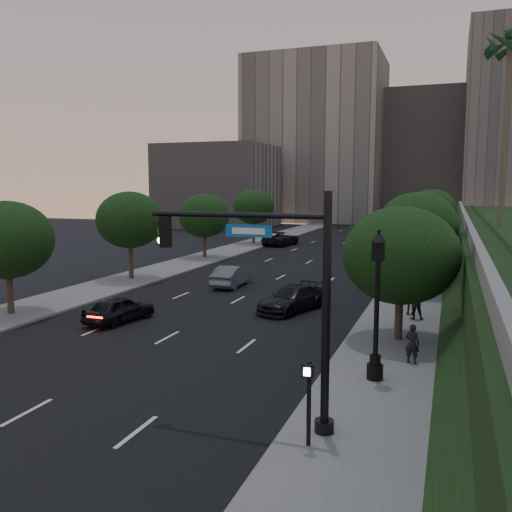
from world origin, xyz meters
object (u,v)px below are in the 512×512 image
at_px(sedan_mid_left, 232,276).
at_px(sedan_far_left, 281,239).
at_px(traffic_signal_mast, 288,308).
at_px(pedestrian_b, 415,302).
at_px(street_lamp, 377,312).
at_px(sedan_near_left, 119,309).
at_px(pedestrian_a, 412,343).
at_px(sedan_near_right, 292,299).
at_px(sedan_far_right, 361,249).
at_px(pedestrian_c, 411,299).

xyz_separation_m(sedan_mid_left, sedan_far_left, (-4.55, 26.55, 0.07)).
xyz_separation_m(traffic_signal_mast, pedestrian_b, (2.67, 14.58, -2.62)).
bearing_deg(street_lamp, traffic_signal_mast, -111.30).
xyz_separation_m(traffic_signal_mast, sedan_near_left, (-11.95, 9.25, -2.97)).
relative_size(sedan_mid_left, pedestrian_b, 2.52).
bearing_deg(pedestrian_a, traffic_signal_mast, 78.23).
height_order(traffic_signal_mast, street_lamp, traffic_signal_mast).
bearing_deg(pedestrian_b, sedan_mid_left, -35.55).
height_order(sedan_mid_left, sedan_near_right, sedan_mid_left).
bearing_deg(street_lamp, pedestrian_b, 85.39).
distance_m(traffic_signal_mast, pedestrian_a, 8.22).
distance_m(street_lamp, sedan_mid_left, 20.09).
distance_m(sedan_far_right, pedestrian_a, 33.61).
relative_size(street_lamp, pedestrian_c, 3.31).
relative_size(street_lamp, sedan_far_left, 0.95).
relative_size(sedan_far_left, pedestrian_c, 3.48).
bearing_deg(traffic_signal_mast, pedestrian_c, 81.20).
bearing_deg(sedan_near_left, sedan_far_right, -93.95).
xyz_separation_m(street_lamp, pedestrian_c, (0.52, 10.68, -1.64)).
relative_size(street_lamp, sedan_far_right, 1.28).
bearing_deg(pedestrian_c, street_lamp, 75.22).
distance_m(sedan_near_right, pedestrian_c, 6.58).
bearing_deg(street_lamp, sedan_near_right, 121.24).
relative_size(sedan_far_right, pedestrian_b, 2.44).
xyz_separation_m(sedan_mid_left, sedan_far_right, (6.16, 19.28, 0.00)).
relative_size(sedan_near_left, sedan_near_right, 0.83).
distance_m(traffic_signal_mast, sedan_mid_left, 23.30).
bearing_deg(sedan_far_left, sedan_far_right, 153.18).
xyz_separation_m(sedan_near_left, sedan_far_left, (-2.88, 38.01, 0.11)).
height_order(sedan_near_left, sedan_near_right, sedan_near_right).
distance_m(sedan_near_left, sedan_far_right, 31.72).
bearing_deg(sedan_near_right, sedan_far_right, 108.52).
relative_size(traffic_signal_mast, sedan_near_left, 1.69).
bearing_deg(pedestrian_c, sedan_mid_left, -34.29).
height_order(sedan_far_left, pedestrian_c, pedestrian_c).
distance_m(sedan_far_left, sedan_far_right, 12.95).
xyz_separation_m(sedan_far_right, pedestrian_b, (6.79, -25.40, 0.30)).
bearing_deg(sedan_near_right, sedan_mid_left, 154.32).
relative_size(sedan_near_right, pedestrian_a, 3.14).
xyz_separation_m(sedan_far_left, pedestrian_c, (17.23, -31.75, 0.18)).
height_order(street_lamp, pedestrian_c, street_lamp).
bearing_deg(sedan_mid_left, street_lamp, 126.47).
height_order(pedestrian_b, pedestrian_c, pedestrian_b).
bearing_deg(sedan_far_right, pedestrian_a, -62.74).
distance_m(sedan_far_right, pedestrian_b, 26.29).
distance_m(sedan_mid_left, pedestrian_c, 13.71).
xyz_separation_m(sedan_far_left, sedan_near_right, (10.71, -32.54, -0.10)).
bearing_deg(pedestrian_a, pedestrian_c, -74.70).
relative_size(traffic_signal_mast, pedestrian_c, 4.12).
distance_m(sedan_near_right, pedestrian_b, 6.80).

